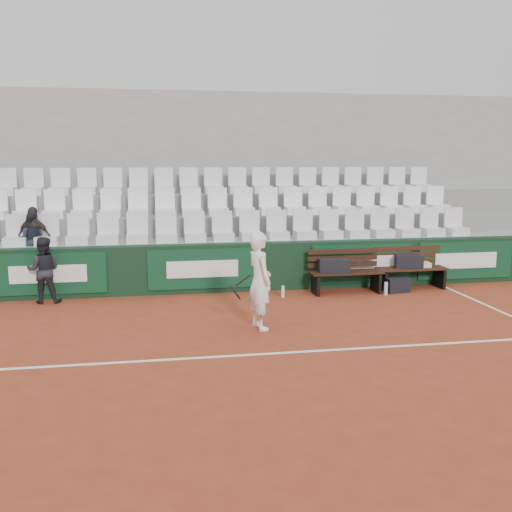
{
  "coord_description": "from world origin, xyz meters",
  "views": [
    {
      "loc": [
        -1.07,
        -7.58,
        2.73
      ],
      "look_at": [
        0.66,
        2.4,
        1.0
      ],
      "focal_mm": 40.0,
      "sensor_mm": 36.0,
      "label": 1
    }
  ],
  "objects_px": {
    "bench_left": "(346,282)",
    "sports_bag_ground": "(397,285)",
    "ball_kid": "(44,270)",
    "spectator_c": "(31,218)",
    "water_bottle_near": "(283,292)",
    "spectator_b": "(33,215)",
    "sports_bag_left": "(334,266)",
    "bench_right": "(411,278)",
    "water_bottle_far": "(386,289)",
    "sports_bag_right": "(409,261)",
    "tennis_player": "(259,281)"
  },
  "relations": [
    {
      "from": "water_bottle_near",
      "to": "spectator_b",
      "type": "height_order",
      "value": "spectator_b"
    },
    {
      "from": "bench_left",
      "to": "sports_bag_right",
      "type": "xyz_separation_m",
      "value": [
        1.45,
        0.19,
        0.36
      ]
    },
    {
      "from": "water_bottle_near",
      "to": "spectator_c",
      "type": "height_order",
      "value": "spectator_c"
    },
    {
      "from": "sports_bag_right",
      "to": "spectator_c",
      "type": "height_order",
      "value": "spectator_c"
    },
    {
      "from": "sports_bag_left",
      "to": "water_bottle_far",
      "type": "distance_m",
      "value": 1.14
    },
    {
      "from": "spectator_c",
      "to": "bench_left",
      "type": "bearing_deg",
      "value": 177.02
    },
    {
      "from": "sports_bag_ground",
      "to": "tennis_player",
      "type": "height_order",
      "value": "tennis_player"
    },
    {
      "from": "bench_left",
      "to": "tennis_player",
      "type": "xyz_separation_m",
      "value": [
        -2.2,
        -2.15,
        0.57
      ]
    },
    {
      "from": "sports_bag_right",
      "to": "spectator_c",
      "type": "distance_m",
      "value": 7.88
    },
    {
      "from": "bench_right",
      "to": "spectator_c",
      "type": "relative_size",
      "value": 1.35
    },
    {
      "from": "bench_left",
      "to": "sports_bag_ground",
      "type": "height_order",
      "value": "bench_left"
    },
    {
      "from": "spectator_b",
      "to": "water_bottle_far",
      "type": "bearing_deg",
      "value": -171.92
    },
    {
      "from": "spectator_c",
      "to": "water_bottle_near",
      "type": "bearing_deg",
      "value": 172.77
    },
    {
      "from": "bench_right",
      "to": "sports_bag_left",
      "type": "height_order",
      "value": "sports_bag_left"
    },
    {
      "from": "sports_bag_left",
      "to": "spectator_c",
      "type": "height_order",
      "value": "spectator_c"
    },
    {
      "from": "sports_bag_ground",
      "to": "spectator_b",
      "type": "xyz_separation_m",
      "value": [
        -7.34,
        1.19,
        1.46
      ]
    },
    {
      "from": "bench_left",
      "to": "water_bottle_near",
      "type": "xyz_separation_m",
      "value": [
        -1.36,
        -0.15,
        -0.11
      ]
    },
    {
      "from": "sports_bag_ground",
      "to": "sports_bag_right",
      "type": "bearing_deg",
      "value": 37.19
    },
    {
      "from": "sports_bag_right",
      "to": "tennis_player",
      "type": "bearing_deg",
      "value": -147.33
    },
    {
      "from": "bench_right",
      "to": "water_bottle_near",
      "type": "xyz_separation_m",
      "value": [
        -2.86,
        -0.32,
        -0.11
      ]
    },
    {
      "from": "tennis_player",
      "to": "spectator_b",
      "type": "relative_size",
      "value": 1.29
    },
    {
      "from": "sports_bag_ground",
      "to": "tennis_player",
      "type": "bearing_deg",
      "value": -147.89
    },
    {
      "from": "water_bottle_near",
      "to": "bench_right",
      "type": "bearing_deg",
      "value": 6.29
    },
    {
      "from": "water_bottle_near",
      "to": "spectator_b",
      "type": "distance_m",
      "value": 5.28
    },
    {
      "from": "water_bottle_far",
      "to": "spectator_c",
      "type": "relative_size",
      "value": 0.24
    },
    {
      "from": "water_bottle_near",
      "to": "sports_bag_ground",
      "type": "bearing_deg",
      "value": 1.14
    },
    {
      "from": "ball_kid",
      "to": "sports_bag_left",
      "type": "bearing_deg",
      "value": 178.61
    },
    {
      "from": "water_bottle_far",
      "to": "spectator_b",
      "type": "distance_m",
      "value": 7.3
    },
    {
      "from": "sports_bag_ground",
      "to": "spectator_c",
      "type": "height_order",
      "value": "spectator_c"
    },
    {
      "from": "sports_bag_ground",
      "to": "water_bottle_far",
      "type": "xyz_separation_m",
      "value": [
        -0.33,
        -0.22,
        -0.02
      ]
    },
    {
      "from": "sports_bag_left",
      "to": "spectator_b",
      "type": "distance_m",
      "value": 6.2
    },
    {
      "from": "sports_bag_left",
      "to": "sports_bag_right",
      "type": "height_order",
      "value": "sports_bag_left"
    },
    {
      "from": "water_bottle_near",
      "to": "ball_kid",
      "type": "xyz_separation_m",
      "value": [
        -4.6,
        0.36,
        0.52
      ]
    },
    {
      "from": "bench_left",
      "to": "water_bottle_far",
      "type": "bearing_deg",
      "value": -23.29
    },
    {
      "from": "sports_bag_left",
      "to": "water_bottle_near",
      "type": "height_order",
      "value": "sports_bag_left"
    },
    {
      "from": "ball_kid",
      "to": "spectator_c",
      "type": "distance_m",
      "value": 1.33
    },
    {
      "from": "water_bottle_far",
      "to": "ball_kid",
      "type": "bearing_deg",
      "value": 175.52
    },
    {
      "from": "water_bottle_near",
      "to": "spectator_b",
      "type": "relative_size",
      "value": 0.19
    },
    {
      "from": "bench_left",
      "to": "sports_bag_left",
      "type": "bearing_deg",
      "value": -176.63
    },
    {
      "from": "bench_left",
      "to": "sports_bag_ground",
      "type": "xyz_separation_m",
      "value": [
        1.07,
        -0.1,
        -0.07
      ]
    },
    {
      "from": "bench_left",
      "to": "water_bottle_far",
      "type": "height_order",
      "value": "bench_left"
    },
    {
      "from": "bench_right",
      "to": "tennis_player",
      "type": "distance_m",
      "value": 4.4
    },
    {
      "from": "bench_right",
      "to": "spectator_c",
      "type": "bearing_deg",
      "value": 173.24
    },
    {
      "from": "ball_kid",
      "to": "water_bottle_near",
      "type": "bearing_deg",
      "value": 176.42
    },
    {
      "from": "water_bottle_near",
      "to": "water_bottle_far",
      "type": "height_order",
      "value": "water_bottle_far"
    },
    {
      "from": "bench_left",
      "to": "ball_kid",
      "type": "xyz_separation_m",
      "value": [
        -5.96,
        0.21,
        0.41
      ]
    },
    {
      "from": "bench_left",
      "to": "water_bottle_far",
      "type": "distance_m",
      "value": 0.81
    },
    {
      "from": "bench_left",
      "to": "tennis_player",
      "type": "height_order",
      "value": "tennis_player"
    },
    {
      "from": "bench_right",
      "to": "tennis_player",
      "type": "bearing_deg",
      "value": -147.94
    },
    {
      "from": "bench_right",
      "to": "water_bottle_far",
      "type": "distance_m",
      "value": 0.91
    }
  ]
}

